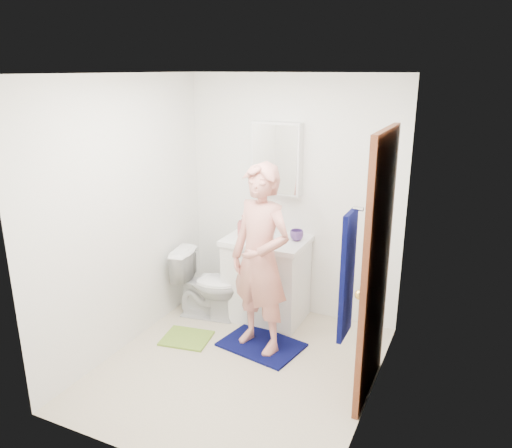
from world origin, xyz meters
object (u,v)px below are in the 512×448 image
(soap_dispenser, at_px, (243,225))
(vanity_cabinet, at_px, (267,281))
(towel, at_px, (347,276))
(toilet, at_px, (209,284))
(toothbrush_cup, at_px, (297,235))
(man, at_px, (261,260))
(medicine_cabinet, at_px, (277,158))

(soap_dispenser, bearing_deg, vanity_cabinet, 2.92)
(towel, xyz_separation_m, toilet, (-1.72, 1.26, -0.90))
(vanity_cabinet, relative_size, toothbrush_cup, 6.13)
(soap_dispenser, distance_m, toothbrush_cup, 0.55)
(soap_dispenser, relative_size, man, 0.12)
(towel, relative_size, soap_dispenser, 3.85)
(medicine_cabinet, xyz_separation_m, soap_dispenser, (-0.25, -0.24, -0.65))
(vanity_cabinet, bearing_deg, soap_dispenser, -177.08)
(vanity_cabinet, bearing_deg, man, -71.32)
(medicine_cabinet, bearing_deg, man, -76.39)
(toothbrush_cup, xyz_separation_m, man, (-0.09, -0.63, -0.04))
(medicine_cabinet, distance_m, toilet, 1.43)
(toilet, relative_size, man, 0.42)
(vanity_cabinet, distance_m, man, 0.76)
(towel, distance_m, man, 1.40)
(vanity_cabinet, xyz_separation_m, medicine_cabinet, (0.00, 0.22, 1.20))
(medicine_cabinet, relative_size, toothbrush_cup, 5.36)
(soap_dispenser, xyz_separation_m, toothbrush_cup, (0.54, 0.08, -0.05))
(vanity_cabinet, height_order, toilet, vanity_cabinet)
(vanity_cabinet, bearing_deg, toilet, -157.41)
(vanity_cabinet, height_order, soap_dispenser, soap_dispenser)
(vanity_cabinet, relative_size, toilet, 1.14)
(medicine_cabinet, bearing_deg, toilet, -140.25)
(medicine_cabinet, height_order, towel, medicine_cabinet)
(vanity_cabinet, xyz_separation_m, toothbrush_cup, (0.28, 0.07, 0.50))
(toilet, bearing_deg, towel, -135.56)
(medicine_cabinet, height_order, toilet, medicine_cabinet)
(toothbrush_cup, distance_m, man, 0.64)
(towel, xyz_separation_m, man, (-0.99, 0.92, -0.39))
(soap_dispenser, distance_m, man, 0.72)
(toilet, bearing_deg, soap_dispenser, -62.96)
(soap_dispenser, bearing_deg, toothbrush_cup, 8.29)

